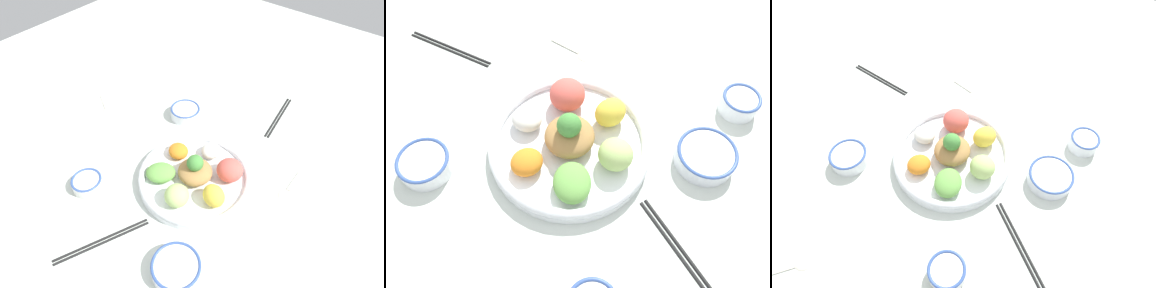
# 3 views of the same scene
# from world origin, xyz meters

# --- Properties ---
(ground_plane) EXTENTS (2.40, 2.40, 0.00)m
(ground_plane) POSITION_xyz_m (0.00, 0.00, 0.00)
(ground_plane) COLOR silver
(salad_platter) EXTENTS (0.33, 0.33, 0.11)m
(salad_platter) POSITION_xyz_m (0.04, 0.02, 0.03)
(salad_platter) COLOR white
(salad_platter) RESTS_ON ground_plane
(sauce_bowl_red) EXTENTS (0.09, 0.09, 0.04)m
(sauce_bowl_red) POSITION_xyz_m (0.24, -0.21, 0.02)
(sauce_bowl_red) COLOR white
(sauce_bowl_red) RESTS_ON ground_plane
(rice_bowl_blue) EXTENTS (0.08, 0.08, 0.04)m
(rice_bowl_blue) POSITION_xyz_m (0.27, 0.31, 0.02)
(rice_bowl_blue) COLOR white
(rice_bowl_blue) RESTS_ON ground_plane
(sauce_bowl_dark) EXTENTS (0.10, 0.10, 0.04)m
(sauce_bowl_dark) POSITION_xyz_m (-0.17, -0.18, 0.02)
(sauce_bowl_dark) COLOR white
(sauce_bowl_dark) RESTS_ON ground_plane
(rice_bowl_plain) EXTENTS (0.12, 0.12, 0.04)m
(rice_bowl_plain) POSITION_xyz_m (0.27, 0.15, 0.02)
(rice_bowl_plain) COLOR white
(rice_bowl_plain) RESTS_ON ground_plane
(chopsticks_pair_near) EXTENTS (0.23, 0.05, 0.01)m
(chopsticks_pair_near) POSITION_xyz_m (-0.37, 0.08, 0.00)
(chopsticks_pair_near) COLOR black
(chopsticks_pair_near) RESTS_ON ground_plane
(chopsticks_pair_far) EXTENTS (0.23, 0.12, 0.01)m
(chopsticks_pair_far) POSITION_xyz_m (0.33, -0.05, 0.00)
(chopsticks_pair_far) COLOR black
(chopsticks_pair_far) RESTS_ON ground_plane
(serving_spoon_main) EXTENTS (0.12, 0.04, 0.01)m
(serving_spoon_main) POSITION_xyz_m (-0.11, 0.25, 0.00)
(serving_spoon_main) COLOR beige
(serving_spoon_main) RESTS_ON ground_plane
(serving_spoon_extra) EXTENTS (0.08, 0.13, 0.01)m
(serving_spoon_extra) POSITION_xyz_m (-0.02, -0.44, 0.00)
(serving_spoon_extra) COLOR beige
(serving_spoon_extra) RESTS_ON ground_plane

